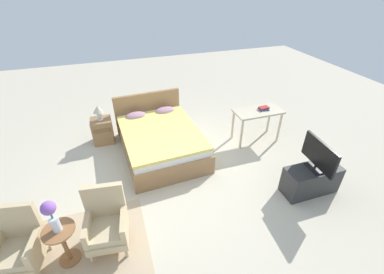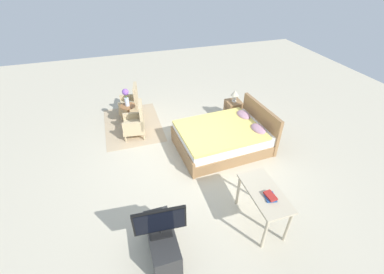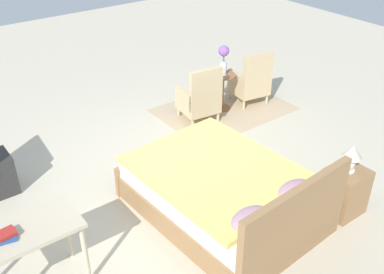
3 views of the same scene
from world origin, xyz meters
TOP-DOWN VIEW (x-y plane):
  - ground_plane at (0.00, 0.00)m, footprint 16.00×16.00m
  - floor_rug at (-1.81, -1.10)m, footprint 2.10×1.50m
  - bed at (-0.11, 0.91)m, footprint 1.65×2.20m
  - armchair_by_window_left at (-2.34, -1.04)m, footprint 0.63×0.63m
  - armchair_by_window_right at (-1.26, -1.04)m, footprint 0.60×0.60m
  - side_table at (-1.81, -1.15)m, footprint 0.40×0.40m
  - flower_vase at (-1.81, -1.15)m, footprint 0.17×0.17m
  - nightstand at (-1.25, 1.67)m, footprint 0.44×0.41m
  - table_lamp at (-1.25, 1.67)m, footprint 0.22×0.22m
  - tv_stand at (2.12, -1.09)m, footprint 0.96×0.40m
  - tv_flatscreen at (2.12, -1.09)m, footprint 0.22×0.77m
  - vanity_desk at (2.04, 0.67)m, footprint 1.04×0.52m
  - book_stack at (2.18, 0.68)m, footprint 0.24×0.20m

SIDE VIEW (x-z plane):
  - ground_plane at x=0.00m, z-range 0.00..0.00m
  - floor_rug at x=-1.81m, z-range 0.00..0.01m
  - tv_stand at x=2.12m, z-range 0.00..0.51m
  - nightstand at x=-1.25m, z-range 0.00..0.57m
  - bed at x=-0.11m, z-range -0.18..0.78m
  - armchair_by_window_left at x=-2.34m, z-range -0.08..0.84m
  - armchair_by_window_right at x=-1.26m, z-range -0.08..0.84m
  - side_table at x=-1.81m, z-range 0.08..0.69m
  - vanity_desk at x=2.04m, z-range 0.26..1.01m
  - book_stack at x=2.18m, z-range 0.75..0.81m
  - tv_flatscreen at x=2.12m, z-range 0.52..1.04m
  - table_lamp at x=-1.25m, z-range 0.62..0.95m
  - flower_vase at x=-1.81m, z-range 0.67..1.14m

